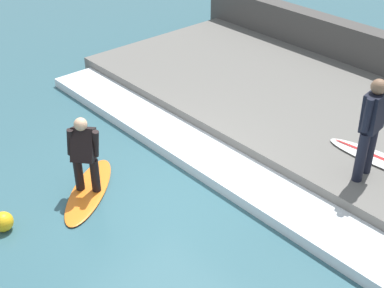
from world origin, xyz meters
The scene contains 9 objects.
ground_plane centered at (0.00, 0.00, 0.00)m, with size 28.00×28.00×0.00m, color #335B66.
concrete_ledge centered at (3.99, 0.00, 0.18)m, with size 4.40×10.14×0.36m, color #66635E.
back_wall centered at (6.44, 0.00, 0.60)m, with size 0.50×10.65×1.20m, color #474442.
wave_foam_crest centered at (1.31, 0.00, 0.10)m, with size 0.97×9.64×0.19m, color silver.
surfboard_riding centered at (-0.77, 0.84, 0.03)m, with size 1.77×1.63×0.06m.
surfer_riding centered at (-0.77, 0.84, 0.81)m, with size 0.53×0.53×1.34m.
surfer_waiting_near centered at (2.54, -2.13, 1.32)m, with size 0.57×0.31×1.71m.
surfboard_waiting_near centered at (3.15, -2.14, 0.39)m, with size 0.60×2.02×0.07m.
marker_buoy centered at (-2.23, 0.88, 0.15)m, with size 0.31×0.31×0.31m, color yellow.
Camera 1 is at (-4.20, -5.62, 5.36)m, focal length 50.00 mm.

